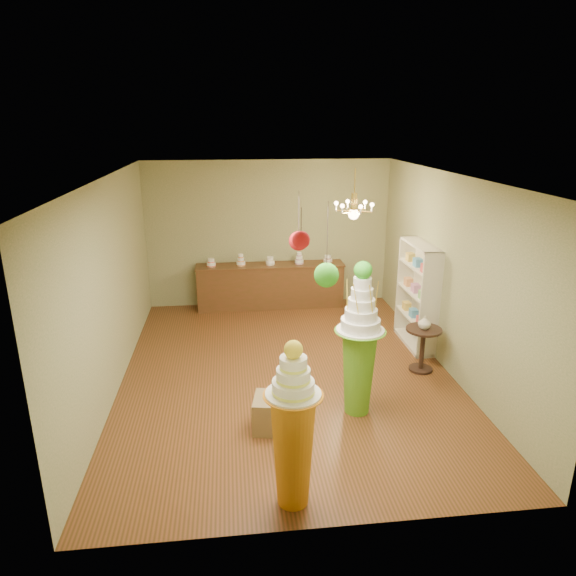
{
  "coord_description": "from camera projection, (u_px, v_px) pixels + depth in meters",
  "views": [
    {
      "loc": [
        -0.81,
        -7.16,
        3.73
      ],
      "look_at": [
        0.02,
        0.0,
        1.38
      ],
      "focal_mm": 32.0,
      "sensor_mm": 36.0,
      "label": 1
    }
  ],
  "objects": [
    {
      "name": "floor",
      "position": [
        287.0,
        372.0,
        8.01
      ],
      "size": [
        6.5,
        6.5,
        0.0
      ],
      "primitive_type": "plane",
      "color": "brown",
      "rests_on": "ground"
    },
    {
      "name": "ceiling",
      "position": [
        286.0,
        176.0,
        7.08
      ],
      "size": [
        6.5,
        6.5,
        0.0
      ],
      "primitive_type": "plane",
      "rotation": [
        3.14,
        0.0,
        0.0
      ],
      "color": "silver",
      "rests_on": "ground"
    },
    {
      "name": "wall_back",
      "position": [
        269.0,
        234.0,
        10.61
      ],
      "size": [
        5.0,
        0.04,
        3.0
      ],
      "primitive_type": "cube",
      "color": "gray",
      "rests_on": "ground"
    },
    {
      "name": "wall_front",
      "position": [
        329.0,
        389.0,
        4.47
      ],
      "size": [
        5.0,
        0.04,
        3.0
      ],
      "primitive_type": "cube",
      "color": "gray",
      "rests_on": "ground"
    },
    {
      "name": "wall_left",
      "position": [
        111.0,
        286.0,
        7.27
      ],
      "size": [
        0.04,
        6.5,
        3.0
      ],
      "primitive_type": "cube",
      "color": "gray",
      "rests_on": "ground"
    },
    {
      "name": "wall_right",
      "position": [
        449.0,
        274.0,
        7.82
      ],
      "size": [
        0.04,
        6.5,
        3.0
      ],
      "primitive_type": "cube",
      "color": "gray",
      "rests_on": "ground"
    },
    {
      "name": "pedestal_green",
      "position": [
        359.0,
        352.0,
        6.66
      ],
      "size": [
        0.72,
        0.72,
        2.09
      ],
      "rotation": [
        0.0,
        0.0,
        -0.18
      ],
      "color": "#5DAA25",
      "rests_on": "floor"
    },
    {
      "name": "pedestal_orange",
      "position": [
        293.0,
        437.0,
        5.05
      ],
      "size": [
        0.71,
        0.71,
        1.8
      ],
      "rotation": [
        0.0,
        0.0,
        0.39
      ],
      "color": "orange",
      "rests_on": "floor"
    },
    {
      "name": "burlap_riser",
      "position": [
        273.0,
        413.0,
        6.48
      ],
      "size": [
        0.55,
        0.55,
        0.43
      ],
      "primitive_type": "cube",
      "rotation": [
        0.0,
        0.0,
        -0.18
      ],
      "color": "olive",
      "rests_on": "floor"
    },
    {
      "name": "sideboard",
      "position": [
        270.0,
        285.0,
        10.66
      ],
      "size": [
        3.04,
        0.54,
        1.16
      ],
      "color": "#53321A",
      "rests_on": "floor"
    },
    {
      "name": "shelving_unit",
      "position": [
        417.0,
        295.0,
        8.74
      ],
      "size": [
        0.33,
        1.2,
        1.8
      ],
      "color": "beige",
      "rests_on": "floor"
    },
    {
      "name": "round_table",
      "position": [
        423.0,
        343.0,
        7.93
      ],
      "size": [
        0.73,
        0.73,
        0.7
      ],
      "rotation": [
        0.0,
        0.0,
        -0.43
      ],
      "color": "black",
      "rests_on": "floor"
    },
    {
      "name": "vase",
      "position": [
        425.0,
        322.0,
        7.82
      ],
      "size": [
        0.22,
        0.22,
        0.2
      ],
      "primitive_type": "imported",
      "rotation": [
        0.0,
        0.0,
        0.13
      ],
      "color": "beige",
      "rests_on": "round_table"
    },
    {
      "name": "pom_red_left",
      "position": [
        299.0,
        241.0,
        5.77
      ],
      "size": [
        0.22,
        0.22,
        0.67
      ],
      "color": "#3B312B",
      "rests_on": "ceiling"
    },
    {
      "name": "pom_green_mid",
      "position": [
        326.0,
        275.0,
        5.14
      ],
      "size": [
        0.25,
        0.25,
        0.87
      ],
      "color": "#3B312B",
      "rests_on": "ceiling"
    },
    {
      "name": "pom_red_right",
      "position": [
        301.0,
        240.0,
        4.64
      ],
      "size": [
        0.16,
        0.16,
        0.38
      ],
      "color": "#3B312B",
      "rests_on": "ceiling"
    },
    {
      "name": "chandelier",
      "position": [
        354.0,
        211.0,
        8.52
      ],
      "size": [
        0.89,
        0.89,
        0.85
      ],
      "rotation": [
        0.0,
        0.0,
        -0.39
      ],
      "color": "gold",
      "rests_on": "ceiling"
    }
  ]
}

